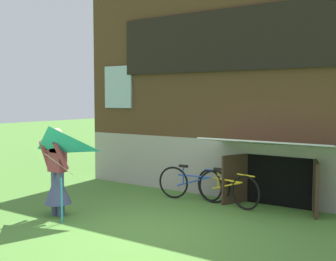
{
  "coord_description": "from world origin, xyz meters",
  "views": [
    {
      "loc": [
        4.36,
        -5.63,
        2.26
      ],
      "look_at": [
        -0.3,
        1.14,
        1.64
      ],
      "focal_mm": 45.87,
      "sensor_mm": 36.0,
      "label": 1
    }
  ],
  "objects": [
    {
      "name": "ground_plane",
      "position": [
        0.0,
        0.0,
        0.0
      ],
      "size": [
        60.0,
        60.0,
        0.0
      ],
      "primitive_type": "plane",
      "color": "#4C7F33"
    },
    {
      "name": "log_house",
      "position": [
        0.0,
        5.37,
        2.71
      ],
      "size": [
        8.13,
        5.87,
        5.43
      ],
      "color": "#9E998E",
      "rests_on": "ground_plane"
    },
    {
      "name": "bicycle_blue",
      "position": [
        -0.48,
        2.38,
        0.38
      ],
      "size": [
        1.7,
        0.27,
        0.78
      ],
      "rotation": [
        0.0,
        0.0,
        0.13
      ],
      "color": "black",
      "rests_on": "ground_plane"
    },
    {
      "name": "kite",
      "position": [
        -1.54,
        -0.71,
        1.34
      ],
      "size": [
        1.13,
        1.15,
        1.63
      ],
      "color": "#2DB2CC",
      "rests_on": "ground_plane"
    },
    {
      "name": "bicycle_yellow",
      "position": [
        0.33,
        2.4,
        0.37
      ],
      "size": [
        1.65,
        0.43,
        0.77
      ],
      "rotation": [
        0.0,
        0.0,
        -0.23
      ],
      "color": "black",
      "rests_on": "ground_plane"
    },
    {
      "name": "person",
      "position": [
        -2.0,
        -0.15,
        0.71
      ],
      "size": [
        0.61,
        0.53,
        1.69
      ],
      "rotation": [
        0.0,
        0.0,
        -0.26
      ],
      "color": "#474C75",
      "rests_on": "ground_plane"
    }
  ]
}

